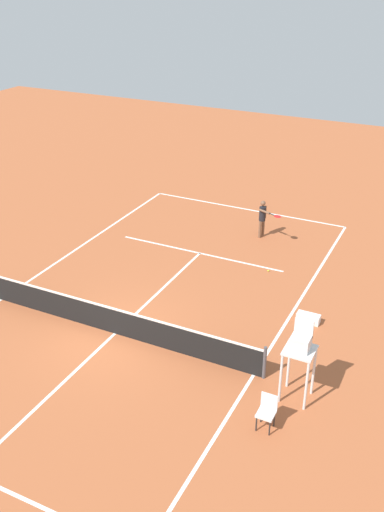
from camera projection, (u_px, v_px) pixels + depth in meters
The scene contains 8 objects.
ground_plane at pixel (115, 333), 18.67m from camera, with size 60.00×60.00×0.00m, color #AD5933.
court_lines at pixel (115, 333), 18.67m from camera, with size 9.56×23.08×0.01m.
tennis_net at pixel (114, 320), 18.44m from camera, with size 10.16×0.10×1.07m.
player_serving at pixel (263, 216), 24.61m from camera, with size 1.17×0.92×1.66m.
tennis_ball at pixel (268, 271), 22.33m from camera, with size 0.07×0.07×0.07m, color #CCE033.
umpire_chair at pixel (300, 349), 15.25m from camera, with size 0.80×0.80×2.41m.
courtside_chair_near at pixel (267, 410), 14.73m from camera, with size 0.44×0.46×0.95m.
equipment_bag at pixel (308, 318), 19.18m from camera, with size 0.76×0.32×0.30m, color white.
Camera 1 is at (-9.02, 12.80, 10.74)m, focal length 40.95 mm.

